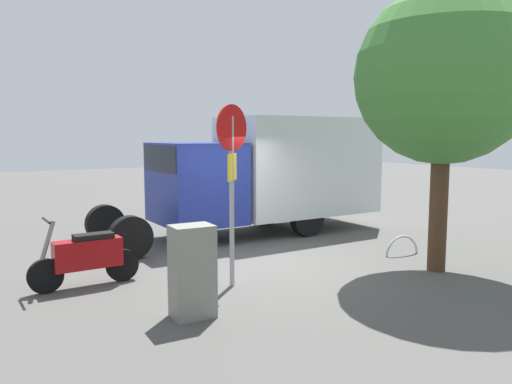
{
  "coord_description": "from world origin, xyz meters",
  "views": [
    {
      "loc": [
        5.24,
        8.13,
        2.52
      ],
      "look_at": [
        0.07,
        -0.13,
        1.41
      ],
      "focal_mm": 34.91,
      "sensor_mm": 36.0,
      "label": 1
    }
  ],
  "objects_px": {
    "box_truck_near": "(269,170)",
    "motorcycle": "(87,256)",
    "utility_cabinet": "(192,271)",
    "bike_rack_hoop": "(402,255)",
    "stop_sign": "(232,167)",
    "street_tree": "(444,77)"
  },
  "relations": [
    {
      "from": "box_truck_near",
      "to": "motorcycle",
      "type": "relative_size",
      "value": 4.09
    },
    {
      "from": "box_truck_near",
      "to": "utility_cabinet",
      "type": "relative_size",
      "value": 5.71
    },
    {
      "from": "bike_rack_hoop",
      "to": "stop_sign",
      "type": "bearing_deg",
      "value": 0.0
    },
    {
      "from": "street_tree",
      "to": "stop_sign",
      "type": "bearing_deg",
      "value": -17.42
    },
    {
      "from": "motorcycle",
      "to": "stop_sign",
      "type": "bearing_deg",
      "value": 147.71
    },
    {
      "from": "motorcycle",
      "to": "stop_sign",
      "type": "xyz_separation_m",
      "value": [
        -2.07,
        1.26,
        1.49
      ]
    },
    {
      "from": "stop_sign",
      "to": "street_tree",
      "type": "xyz_separation_m",
      "value": [
        -3.73,
        1.17,
        1.56
      ]
    },
    {
      "from": "utility_cabinet",
      "to": "bike_rack_hoop",
      "type": "distance_m",
      "value": 5.41
    },
    {
      "from": "street_tree",
      "to": "bike_rack_hoop",
      "type": "bearing_deg",
      "value": -108.46
    },
    {
      "from": "box_truck_near",
      "to": "street_tree",
      "type": "relative_size",
      "value": 1.43
    },
    {
      "from": "motorcycle",
      "to": "bike_rack_hoop",
      "type": "xyz_separation_m",
      "value": [
        -6.19,
        1.26,
        -0.52
      ]
    },
    {
      "from": "utility_cabinet",
      "to": "bike_rack_hoop",
      "type": "xyz_separation_m",
      "value": [
        -5.29,
        -0.95,
        -0.65
      ]
    },
    {
      "from": "stop_sign",
      "to": "bike_rack_hoop",
      "type": "height_order",
      "value": "stop_sign"
    },
    {
      "from": "street_tree",
      "to": "bike_rack_hoop",
      "type": "xyz_separation_m",
      "value": [
        -0.39,
        -1.17,
        -3.57
      ]
    },
    {
      "from": "box_truck_near",
      "to": "street_tree",
      "type": "height_order",
      "value": "street_tree"
    },
    {
      "from": "bike_rack_hoop",
      "to": "utility_cabinet",
      "type": "bearing_deg",
      "value": 10.17
    },
    {
      "from": "box_truck_near",
      "to": "street_tree",
      "type": "xyz_separation_m",
      "value": [
        -0.6,
        4.78,
        1.94
      ]
    },
    {
      "from": "stop_sign",
      "to": "utility_cabinet",
      "type": "relative_size",
      "value": 2.33
    },
    {
      "from": "box_truck_near",
      "to": "motorcycle",
      "type": "xyz_separation_m",
      "value": [
        5.2,
        2.35,
        -1.11
      ]
    },
    {
      "from": "stop_sign",
      "to": "box_truck_near",
      "type": "bearing_deg",
      "value": -130.93
    },
    {
      "from": "stop_sign",
      "to": "utility_cabinet",
      "type": "distance_m",
      "value": 2.03
    },
    {
      "from": "street_tree",
      "to": "bike_rack_hoop",
      "type": "distance_m",
      "value": 3.78
    }
  ]
}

